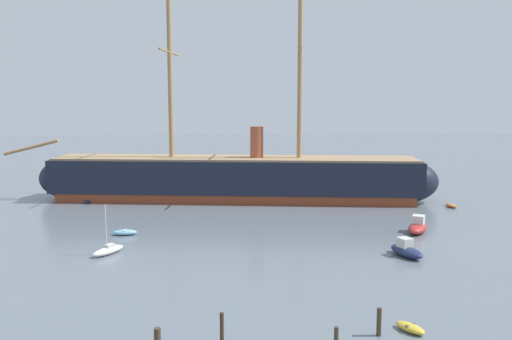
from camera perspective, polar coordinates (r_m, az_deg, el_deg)
tall_ship at (r=84.59m, az=-2.20°, el=-0.83°), size 67.60×15.31×32.52m
dinghy_foreground_right at (r=40.55m, az=15.77°, el=-15.53°), size 2.14×2.52×0.55m
sailboat_mid_left at (r=58.53m, az=-15.14°, el=-8.05°), size 3.22×4.03×5.24m
motorboat_mid_right at (r=57.81m, az=15.39°, el=-8.04°), size 3.38×4.77×1.85m
dinghy_alongside_bow at (r=65.83m, az=-13.51°, el=-6.33°), size 2.86×1.45×0.65m
motorboat_alongside_stern at (r=67.87m, az=16.50°, el=-5.68°), size 4.05×5.19×2.02m
dinghy_far_left at (r=86.78m, az=-17.22°, el=-3.10°), size 1.91×2.58×0.56m
dinghy_far_right at (r=84.46m, az=19.66°, el=-3.52°), size 1.67×2.40×0.52m
mooring_piling_left_pair at (r=36.35m, az=8.35°, el=-17.12°), size 0.29×0.29×1.73m
mooring_piling_right_pair at (r=39.15m, az=12.70°, el=-15.18°), size 0.33×0.33×1.96m
mooring_piling_midwater at (r=37.12m, az=-3.57°, el=-16.15°), size 0.27×0.27×2.15m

